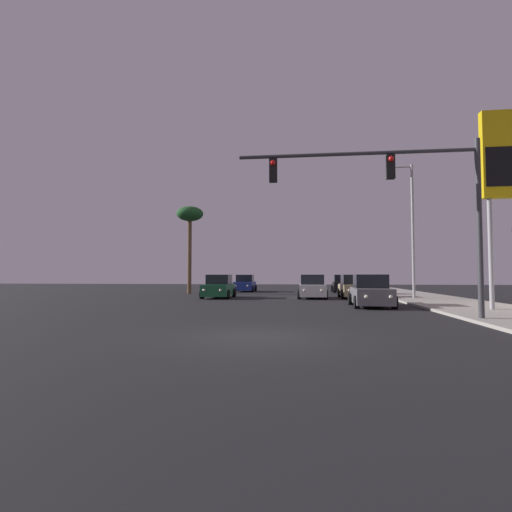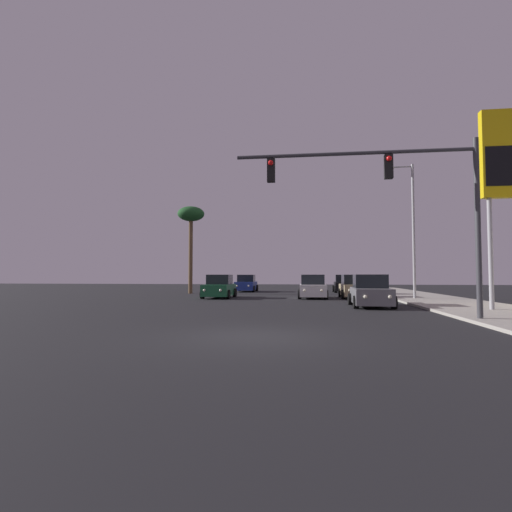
{
  "view_description": "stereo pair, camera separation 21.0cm",
  "coord_description": "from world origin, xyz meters",
  "px_view_note": "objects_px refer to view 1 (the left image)",
  "views": [
    {
      "loc": [
        1.22,
        -10.7,
        1.65
      ],
      "look_at": [
        -1.76,
        14.17,
        2.85
      ],
      "focal_mm": 28.0,
      "sensor_mm": 36.0,
      "label": 1
    },
    {
      "loc": [
        1.42,
        -10.67,
        1.65
      ],
      "look_at": [
        -1.76,
        14.17,
        2.85
      ],
      "focal_mm": 28.0,
      "sensor_mm": 36.0,
      "label": 2
    }
  ],
  "objects_px": {
    "car_grey": "(371,292)",
    "gas_station_sign": "(505,165)",
    "car_green": "(219,287)",
    "traffic_light_mast": "(403,190)",
    "car_blue": "(245,284)",
    "car_tan": "(354,287)",
    "car_white": "(312,287)",
    "street_lamp": "(411,223)",
    "car_black": "(343,284)",
    "palm_tree_mid": "(190,218)"
  },
  "relations": [
    {
      "from": "car_black",
      "to": "gas_station_sign",
      "type": "height_order",
      "value": "gas_station_sign"
    },
    {
      "from": "traffic_light_mast",
      "to": "palm_tree_mid",
      "type": "bearing_deg",
      "value": 125.25
    },
    {
      "from": "car_blue",
      "to": "car_tan",
      "type": "distance_m",
      "value": 13.7
    },
    {
      "from": "gas_station_sign",
      "to": "traffic_light_mast",
      "type": "bearing_deg",
      "value": -144.18
    },
    {
      "from": "car_green",
      "to": "traffic_light_mast",
      "type": "height_order",
      "value": "traffic_light_mast"
    },
    {
      "from": "car_black",
      "to": "car_white",
      "type": "bearing_deg",
      "value": 74.72
    },
    {
      "from": "car_grey",
      "to": "car_black",
      "type": "bearing_deg",
      "value": -88.85
    },
    {
      "from": "car_tan",
      "to": "car_white",
      "type": "bearing_deg",
      "value": 9.43
    },
    {
      "from": "car_grey",
      "to": "gas_station_sign",
      "type": "distance_m",
      "value": 8.46
    },
    {
      "from": "car_white",
      "to": "car_tan",
      "type": "height_order",
      "value": "same"
    },
    {
      "from": "car_white",
      "to": "street_lamp",
      "type": "bearing_deg",
      "value": 169.64
    },
    {
      "from": "car_blue",
      "to": "car_green",
      "type": "relative_size",
      "value": 1.0
    },
    {
      "from": "car_white",
      "to": "traffic_light_mast",
      "type": "relative_size",
      "value": 0.49
    },
    {
      "from": "car_tan",
      "to": "gas_station_sign",
      "type": "relative_size",
      "value": 0.48
    },
    {
      "from": "car_black",
      "to": "street_lamp",
      "type": "relative_size",
      "value": 0.48
    },
    {
      "from": "car_green",
      "to": "gas_station_sign",
      "type": "relative_size",
      "value": 0.48
    },
    {
      "from": "car_blue",
      "to": "gas_station_sign",
      "type": "distance_m",
      "value": 25.87
    },
    {
      "from": "car_grey",
      "to": "palm_tree_mid",
      "type": "relative_size",
      "value": 0.55
    },
    {
      "from": "street_lamp",
      "to": "gas_station_sign",
      "type": "relative_size",
      "value": 1.0
    },
    {
      "from": "car_green",
      "to": "street_lamp",
      "type": "bearing_deg",
      "value": 175.51
    },
    {
      "from": "street_lamp",
      "to": "gas_station_sign",
      "type": "distance_m",
      "value": 9.01
    },
    {
      "from": "car_tan",
      "to": "palm_tree_mid",
      "type": "distance_m",
      "value": 15.89
    },
    {
      "from": "car_white",
      "to": "gas_station_sign",
      "type": "xyz_separation_m",
      "value": [
        8.48,
        -9.81,
        5.86
      ]
    },
    {
      "from": "car_tan",
      "to": "car_green",
      "type": "distance_m",
      "value": 9.72
    },
    {
      "from": "car_tan",
      "to": "street_lamp",
      "type": "xyz_separation_m",
      "value": [
        3.6,
        -1.67,
        4.36
      ]
    },
    {
      "from": "car_white",
      "to": "traffic_light_mast",
      "type": "xyz_separation_m",
      "value": [
        3.08,
        -13.71,
        4.04
      ]
    },
    {
      "from": "car_green",
      "to": "traffic_light_mast",
      "type": "bearing_deg",
      "value": 124.91
    },
    {
      "from": "car_tan",
      "to": "car_grey",
      "type": "bearing_deg",
      "value": 88.57
    },
    {
      "from": "traffic_light_mast",
      "to": "gas_station_sign",
      "type": "distance_m",
      "value": 6.9
    },
    {
      "from": "car_green",
      "to": "gas_station_sign",
      "type": "xyz_separation_m",
      "value": [
        15.18,
        -9.37,
        5.86
      ]
    },
    {
      "from": "car_blue",
      "to": "gas_station_sign",
      "type": "relative_size",
      "value": 0.48
    },
    {
      "from": "car_tan",
      "to": "car_black",
      "type": "bearing_deg",
      "value": -91.75
    },
    {
      "from": "car_grey",
      "to": "car_green",
      "type": "xyz_separation_m",
      "value": [
        -9.59,
        6.92,
        0.0
      ]
    },
    {
      "from": "car_tan",
      "to": "car_grey",
      "type": "relative_size",
      "value": 1.0
    },
    {
      "from": "car_tan",
      "to": "traffic_light_mast",
      "type": "bearing_deg",
      "value": 89.6
    },
    {
      "from": "gas_station_sign",
      "to": "palm_tree_mid",
      "type": "bearing_deg",
      "value": 140.83
    },
    {
      "from": "car_blue",
      "to": "car_tan",
      "type": "xyz_separation_m",
      "value": [
        9.38,
        -9.99,
        0.0
      ]
    },
    {
      "from": "car_white",
      "to": "car_black",
      "type": "height_order",
      "value": "same"
    },
    {
      "from": "car_black",
      "to": "gas_station_sign",
      "type": "bearing_deg",
      "value": 106.68
    },
    {
      "from": "car_grey",
      "to": "car_blue",
      "type": "bearing_deg",
      "value": -60.61
    },
    {
      "from": "gas_station_sign",
      "to": "palm_tree_mid",
      "type": "relative_size",
      "value": 1.15
    },
    {
      "from": "car_black",
      "to": "car_green",
      "type": "distance_m",
      "value": 14.49
    },
    {
      "from": "street_lamp",
      "to": "car_blue",
      "type": "bearing_deg",
      "value": 138.06
    },
    {
      "from": "car_white",
      "to": "car_grey",
      "type": "relative_size",
      "value": 1.0
    },
    {
      "from": "car_tan",
      "to": "car_grey",
      "type": "distance_m",
      "value": 7.89
    },
    {
      "from": "car_tan",
      "to": "traffic_light_mast",
      "type": "relative_size",
      "value": 0.49
    },
    {
      "from": "car_black",
      "to": "car_tan",
      "type": "relative_size",
      "value": 1.0
    },
    {
      "from": "car_blue",
      "to": "gas_station_sign",
      "type": "xyz_separation_m",
      "value": [
        14.89,
        -20.34,
        5.86
      ]
    },
    {
      "from": "street_lamp",
      "to": "car_grey",
      "type": "bearing_deg",
      "value": -120.65
    },
    {
      "from": "gas_station_sign",
      "to": "palm_tree_mid",
      "type": "distance_m",
      "value": 24.8
    }
  ]
}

